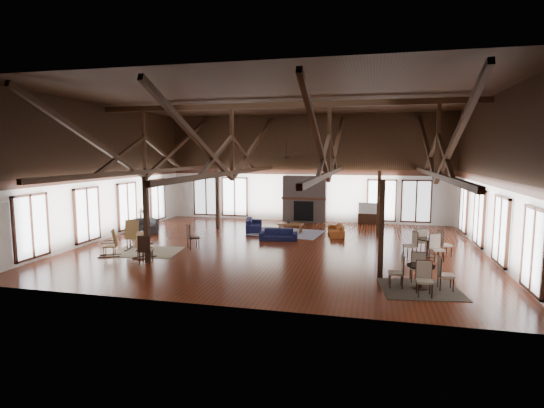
% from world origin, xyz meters
% --- Properties ---
extents(floor, '(16.00, 16.00, 0.00)m').
position_xyz_m(floor, '(0.00, 0.00, 0.00)').
color(floor, maroon).
rests_on(floor, ground).
extents(ceiling, '(16.00, 14.00, 0.02)m').
position_xyz_m(ceiling, '(0.00, 0.00, 6.00)').
color(ceiling, black).
rests_on(ceiling, wall_back).
extents(wall_back, '(16.00, 0.02, 6.00)m').
position_xyz_m(wall_back, '(0.00, 7.00, 3.00)').
color(wall_back, white).
rests_on(wall_back, floor).
extents(wall_front, '(16.00, 0.02, 6.00)m').
position_xyz_m(wall_front, '(0.00, -7.00, 3.00)').
color(wall_front, white).
rests_on(wall_front, floor).
extents(wall_left, '(0.02, 14.00, 6.00)m').
position_xyz_m(wall_left, '(-8.00, 0.00, 3.00)').
color(wall_left, white).
rests_on(wall_left, floor).
extents(wall_right, '(0.02, 14.00, 6.00)m').
position_xyz_m(wall_right, '(8.00, 0.00, 3.00)').
color(wall_right, white).
rests_on(wall_right, floor).
extents(roof_truss, '(15.60, 14.07, 3.14)m').
position_xyz_m(roof_truss, '(0.00, 0.00, 4.03)').
color(roof_truss, '#311D0D').
rests_on(roof_truss, wall_back).
extents(post_grid, '(8.16, 7.16, 3.05)m').
position_xyz_m(post_grid, '(0.00, 0.00, 1.52)').
color(post_grid, '#311D0D').
rests_on(post_grid, floor).
extents(fireplace, '(2.50, 0.69, 2.60)m').
position_xyz_m(fireplace, '(0.00, 6.67, 1.29)').
color(fireplace, '#735F58').
rests_on(fireplace, floor).
extents(ceiling_fan, '(1.60, 1.60, 0.75)m').
position_xyz_m(ceiling_fan, '(0.50, -1.00, 3.73)').
color(ceiling_fan, black).
rests_on(ceiling_fan, roof_truss).
extents(sofa_navy_front, '(1.76, 0.90, 0.49)m').
position_xyz_m(sofa_navy_front, '(-0.32, 1.36, 0.25)').
color(sofa_navy_front, '#121433').
rests_on(sofa_navy_front, floor).
extents(sofa_navy_left, '(2.09, 1.22, 0.57)m').
position_xyz_m(sofa_navy_left, '(-2.07, 3.52, 0.29)').
color(sofa_navy_left, '#141437').
rests_on(sofa_navy_left, floor).
extents(sofa_orange, '(1.80, 0.95, 0.50)m').
position_xyz_m(sofa_orange, '(2.08, 3.10, 0.25)').
color(sofa_orange, brown).
rests_on(sofa_orange, floor).
extents(coffee_table, '(1.27, 0.74, 0.46)m').
position_xyz_m(coffee_table, '(-0.14, 3.23, 0.40)').
color(coffee_table, brown).
rests_on(coffee_table, floor).
extents(vase, '(0.23, 0.23, 0.19)m').
position_xyz_m(vase, '(-0.23, 3.26, 0.56)').
color(vase, '#B2B2B2').
rests_on(vase, coffee_table).
extents(armchair, '(1.40, 1.43, 0.71)m').
position_xyz_m(armchair, '(-6.93, 1.35, 0.35)').
color(armchair, '#2B2A2D').
rests_on(armchair, floor).
extents(side_table_lamp, '(0.45, 0.45, 1.14)m').
position_xyz_m(side_table_lamp, '(-7.60, 2.19, 0.43)').
color(side_table_lamp, black).
rests_on(side_table_lamp, floor).
extents(rocking_chair_a, '(0.71, 1.03, 1.22)m').
position_xyz_m(rocking_chair_a, '(-5.60, -1.81, 0.57)').
color(rocking_chair_a, olive).
rests_on(rocking_chair_a, floor).
extents(rocking_chair_b, '(0.72, 0.88, 1.00)m').
position_xyz_m(rocking_chair_b, '(-4.50, -3.01, 0.47)').
color(rocking_chair_b, olive).
rests_on(rocking_chair_b, floor).
extents(rocking_chair_c, '(0.89, 0.70, 1.02)m').
position_xyz_m(rocking_chair_c, '(-5.76, -3.00, 0.48)').
color(rocking_chair_c, olive).
rests_on(rocking_chair_c, floor).
extents(side_chair_a, '(0.61, 0.61, 1.03)m').
position_xyz_m(side_chair_a, '(-3.39, -1.18, 0.60)').
color(side_chair_a, black).
rests_on(side_chair_a, floor).
extents(side_chair_b, '(0.51, 0.51, 1.03)m').
position_xyz_m(side_chair_b, '(-3.96, -3.74, 0.60)').
color(side_chair_b, black).
rests_on(side_chair_b, floor).
extents(cafe_table_near, '(1.81, 1.81, 0.94)m').
position_xyz_m(cafe_table_near, '(5.11, -4.34, 0.47)').
color(cafe_table_near, black).
rests_on(cafe_table_near, floor).
extents(cafe_table_far, '(1.85, 1.85, 0.95)m').
position_xyz_m(cafe_table_far, '(5.77, -0.30, 0.47)').
color(cafe_table_far, black).
rests_on(cafe_table_far, floor).
extents(cup_near, '(0.12, 0.12, 0.09)m').
position_xyz_m(cup_near, '(5.03, -4.34, 0.73)').
color(cup_near, '#B2B2B2').
rests_on(cup_near, cafe_table_near).
extents(cup_far, '(0.16, 0.16, 0.10)m').
position_xyz_m(cup_far, '(5.85, -0.30, 0.73)').
color(cup_far, '#B2B2B2').
rests_on(cup_far, cafe_table_far).
extents(tv_console, '(1.16, 0.43, 0.58)m').
position_xyz_m(tv_console, '(3.55, 6.75, 0.29)').
color(tv_console, black).
rests_on(tv_console, floor).
extents(television, '(1.05, 0.27, 0.60)m').
position_xyz_m(television, '(3.52, 6.75, 0.88)').
color(television, '#B2B2B2').
rests_on(television, tv_console).
extents(rug_tan, '(2.80, 2.34, 0.01)m').
position_xyz_m(rug_tan, '(-4.88, -2.08, 0.01)').
color(rug_tan, tan).
rests_on(rug_tan, floor).
extents(rug_navy, '(3.62, 2.91, 0.01)m').
position_xyz_m(rug_navy, '(-0.30, 3.14, 0.01)').
color(rug_navy, '#181742').
rests_on(rug_navy, floor).
extents(rug_dark, '(2.44, 2.27, 0.01)m').
position_xyz_m(rug_dark, '(5.10, -4.42, 0.01)').
color(rug_dark, black).
rests_on(rug_dark, floor).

